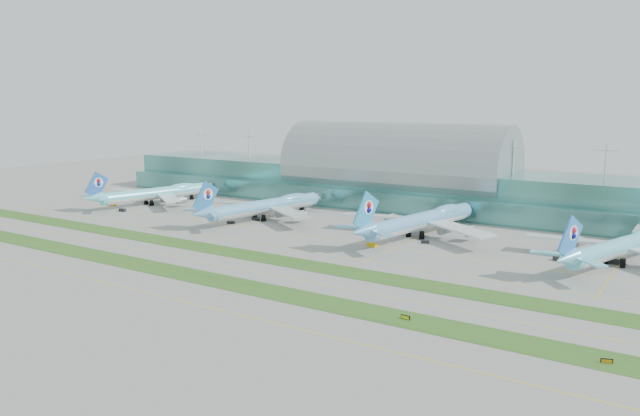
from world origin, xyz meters
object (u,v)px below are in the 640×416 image
Objects in this scene: airliner_a at (156,193)px; taxiway_sign_east at (405,317)px; terminal at (396,178)px; airliner_c at (422,219)px; taxiway_sign_far_east at (607,361)px; airliner_b at (266,205)px; airliner_d at (621,245)px.

airliner_a is 207.86m from taxiway_sign_east.
terminal reaches higher than airliner_c.
airliner_c reaches higher than taxiway_sign_far_east.
airliner_d is (149.45, 1.43, -0.18)m from airliner_b.
terminal reaches higher than airliner_d.
terminal is 202.70m from taxiway_sign_far_east.
taxiway_sign_east is (187.51, -89.54, -5.62)m from airliner_a.
taxiway_sign_far_east is (234.32, -90.85, -5.66)m from airliner_a.
airliner_d is (116.77, -67.65, -7.90)m from terminal.
airliner_a is 224.95m from airliner_d.
airliner_a is 0.89× the size of airliner_c.
airliner_a is 251.38m from taxiway_sign_far_east.
terminal is at bearing 168.56° from airliner_d.
terminal is 127.62m from airliner_a.
airliner_c reaches higher than airliner_b.
airliner_d is 27.22× the size of taxiway_sign_east.
airliner_b is 182.16m from taxiway_sign_far_east.
terminal is 4.20× the size of airliner_c.
airliner_b is 31.60× the size of taxiway_sign_far_east.
airliner_a is 29.88× the size of taxiway_sign_far_east.
taxiway_sign_far_east is at bearing 6.48° from taxiway_sign_east.
airliner_c is 99.81m from taxiway_sign_east.
taxiway_sign_far_east is (83.20, -94.04, -6.39)m from airliner_c.
taxiway_sign_far_east is at bearing -18.43° from airliner_b.
airliner_c is at bearing -56.16° from terminal.
airliner_d is at bearing 75.30° from taxiway_sign_east.
taxiway_sign_east is 1.10× the size of taxiway_sign_far_east.
taxiway_sign_east is (-37.45, -89.12, -5.78)m from airliner_d.
airliner_b reaches higher than taxiway_sign_far_east.
airliner_a is 151.15m from airliner_c.
airliner_b is at bearing -165.55° from airliner_c.
airliner_b is 28.67× the size of taxiway_sign_east.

